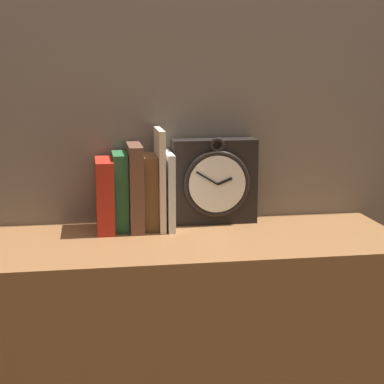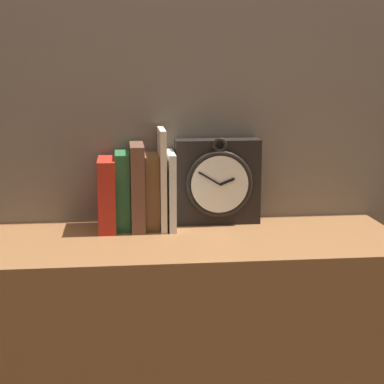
% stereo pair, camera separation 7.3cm
% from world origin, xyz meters
% --- Properties ---
extents(wall_back, '(6.00, 0.05, 2.60)m').
position_xyz_m(wall_back, '(0.00, 0.21, 1.30)').
color(wall_back, '#756656').
rests_on(wall_back, ground_plane).
extents(clock, '(0.21, 0.08, 0.22)m').
position_xyz_m(clock, '(0.08, 0.14, 0.86)').
color(clock, black).
rests_on(clock, bookshelf).
extents(book_slot0_red, '(0.04, 0.14, 0.17)m').
position_xyz_m(book_slot0_red, '(-0.19, 0.11, 0.84)').
color(book_slot0_red, '#B32618').
rests_on(book_slot0_red, bookshelf).
extents(book_slot1_green, '(0.03, 0.11, 0.18)m').
position_xyz_m(book_slot1_green, '(-0.16, 0.12, 0.85)').
color(book_slot1_green, '#296436').
rests_on(book_slot1_green, bookshelf).
extents(book_slot2_brown, '(0.03, 0.13, 0.21)m').
position_xyz_m(book_slot2_brown, '(-0.12, 0.11, 0.86)').
color(book_slot2_brown, brown).
rests_on(book_slot2_brown, bookshelf).
extents(book_slot3_brown, '(0.03, 0.12, 0.18)m').
position_xyz_m(book_slot3_brown, '(-0.09, 0.12, 0.85)').
color(book_slot3_brown, brown).
rests_on(book_slot3_brown, bookshelf).
extents(book_slot4_cream, '(0.01, 0.13, 0.24)m').
position_xyz_m(book_slot4_cream, '(-0.06, 0.11, 0.88)').
color(book_slot4_cream, beige).
rests_on(book_slot4_cream, bookshelf).
extents(book_slot5_white, '(0.02, 0.13, 0.19)m').
position_xyz_m(book_slot5_white, '(-0.04, 0.11, 0.85)').
color(book_slot5_white, silver).
rests_on(book_slot5_white, bookshelf).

